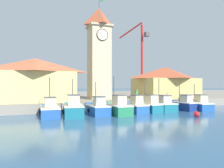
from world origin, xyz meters
TOP-DOWN VIEW (x-y plane):
  - ground_plane at (0.00, 0.00)m, footprint 300.00×300.00m
  - quay_wharf at (0.00, 28.26)m, footprint 120.00×40.00m
  - fishing_boat_far_left at (-9.70, 5.49)m, footprint 2.13×4.38m
  - fishing_boat_left_outer at (-7.36, 4.76)m, footprint 2.46×4.38m
  - fishing_boat_left_inner at (-4.52, 5.13)m, footprint 2.05×4.18m
  - fishing_boat_mid_left at (-2.33, 4.74)m, footprint 2.15×5.17m
  - fishing_boat_center at (0.38, 5.64)m, footprint 2.01×4.75m
  - fishing_boat_mid_right at (2.29, 5.43)m, footprint 2.78×4.40m
  - fishing_boat_right_inner at (4.63, 5.91)m, footprint 2.42×5.29m
  - fishing_boat_right_outer at (7.60, 5.35)m, footprint 2.23×4.44m
  - fishing_boat_far_right at (9.62, 4.78)m, footprint 2.44×4.88m
  - clock_tower at (-1.40, 14.02)m, footprint 3.56×3.56m
  - warehouse_left at (-10.91, 12.28)m, footprint 10.45×6.09m
  - warehouse_right at (9.15, 11.46)m, footprint 9.30×7.34m
  - port_crane_near at (13.15, 26.53)m, footprint 4.65×7.24m
  - mooring_buoy at (4.63, -0.50)m, footprint 0.63×0.63m
  - dock_worker_near_tower at (2.66, 9.18)m, footprint 0.34×0.22m

SIDE VIEW (x-z plane):
  - ground_plane at x=0.00m, z-range 0.00..0.00m
  - mooring_buoy at x=4.63m, z-range 0.00..0.63m
  - quay_wharf at x=0.00m, z-range 0.00..1.16m
  - fishing_boat_far_right at x=9.62m, z-range -1.06..2.45m
  - fishing_boat_right_inner at x=4.63m, z-range -1.43..2.85m
  - fishing_boat_center at x=0.38m, z-range -1.33..2.76m
  - fishing_boat_far_left at x=-9.70m, z-range -1.39..2.83m
  - fishing_boat_right_outer at x=7.60m, z-range -1.26..2.70m
  - fishing_boat_mid_right at x=2.29m, z-range -1.10..2.54m
  - fishing_boat_left_inner at x=-4.52m, z-range -1.16..2.62m
  - fishing_boat_mid_left at x=-2.33m, z-range -1.44..2.96m
  - fishing_boat_left_outer at x=-7.36m, z-range -1.22..2.84m
  - dock_worker_near_tower at x=2.66m, z-range 1.20..2.82m
  - warehouse_right at x=9.15m, z-range 1.22..6.33m
  - warehouse_left at x=-10.91m, z-range 1.23..7.00m
  - port_crane_near at x=13.15m, z-range -1.03..15.93m
  - clock_tower at x=-1.40m, z-range 0.77..16.65m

